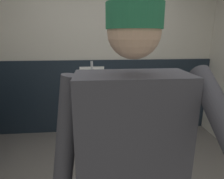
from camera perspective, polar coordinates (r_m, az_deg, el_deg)
name	(u,v)px	position (r m, az deg, el deg)	size (l,w,h in m)	color
wall_back	(99,48)	(3.30, -3.66, 11.82)	(4.37, 0.12, 2.87)	beige
wainscot_band_back	(100,97)	(3.38, -3.39, -2.06)	(3.77, 0.03, 1.25)	#19232D
urinal_solo	(92,91)	(3.20, -5.71, -0.32)	(0.40, 0.34, 1.24)	white
person	(131,163)	(1.01, 5.44, -20.39)	(0.72, 0.60, 1.76)	#2D3342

